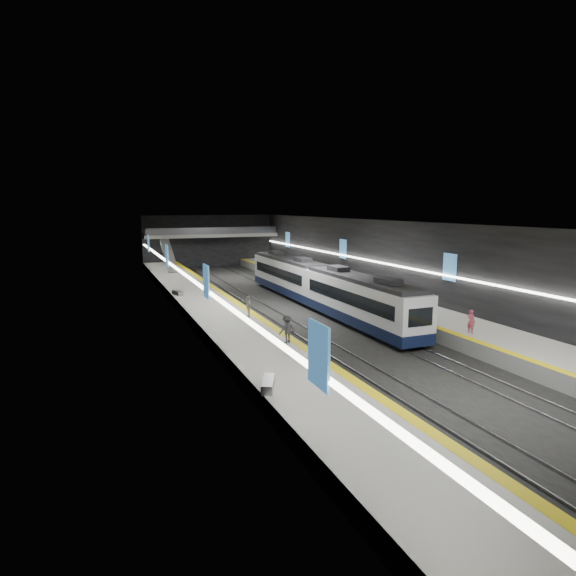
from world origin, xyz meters
name	(u,v)px	position (x,y,z in m)	size (l,w,h in m)	color
ground	(298,312)	(0.00, 0.00, 0.00)	(70.00, 70.00, 0.00)	black
ceiling	(298,222)	(0.00, 0.00, 8.00)	(20.00, 70.00, 0.04)	beige
wall_left	(184,273)	(-10.00, 0.00, 4.00)	(0.04, 70.00, 8.00)	black
wall_right	(393,263)	(10.00, 0.00, 4.00)	(0.04, 70.00, 8.00)	black
wall_back	(209,241)	(0.00, 35.00, 4.00)	(20.00, 0.04, 8.00)	black
platform_left	(215,313)	(-7.50, 0.00, 0.50)	(5.00, 70.00, 1.00)	slate
tile_surface_left	(215,307)	(-7.50, 0.00, 1.01)	(5.00, 70.00, 0.02)	#ABABA6
tactile_strip_left	(241,305)	(-5.30, 0.00, 1.02)	(0.60, 70.00, 0.02)	yellow
platform_right	(370,300)	(7.50, 0.00, 0.50)	(5.00, 70.00, 1.00)	slate
tile_surface_right	(370,295)	(7.50, 0.00, 1.01)	(5.00, 70.00, 0.02)	#ABABA6
tactile_strip_right	(350,296)	(5.30, 0.00, 1.02)	(0.60, 70.00, 0.02)	yellow
rails	(298,311)	(0.00, 0.00, 0.06)	(6.52, 70.00, 0.12)	gray
train	(319,285)	(2.50, 0.83, 2.20)	(2.69, 30.05, 3.60)	#0E1836
ad_posters	(293,261)	(0.00, 1.00, 4.50)	(19.94, 53.50, 2.20)	#3E7FBC
cove_light_left	(186,276)	(-9.80, 0.00, 3.80)	(0.25, 68.60, 0.12)	white
cove_light_right	(391,265)	(9.80, 0.00, 3.80)	(0.25, 68.60, 0.12)	white
mezzanine_bridge	(212,235)	(0.00, 32.93, 5.04)	(20.00, 3.00, 1.50)	gray
escalator	(169,255)	(-7.50, 26.00, 2.90)	(1.20, 8.00, 0.60)	#99999E
bench_left_near	(268,384)	(-9.50, -18.79, 1.22)	(0.51, 1.83, 0.45)	#99999E
bench_left_far	(177,293)	(-9.50, 6.88, 1.20)	(0.46, 1.67, 0.41)	#99999E
bench_right_far	(292,265)	(8.98, 23.04, 1.22)	(0.50, 1.79, 0.44)	#99999E
passenger_right_a	(471,322)	(6.33, -14.53, 1.79)	(0.58, 0.38, 1.58)	#B24256
passenger_left_a	(248,307)	(-6.02, -4.54, 1.82)	(0.96, 0.40, 1.63)	silver
passenger_left_b	(287,329)	(-5.86, -12.08, 1.86)	(1.11, 0.64, 1.72)	#3D3D44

